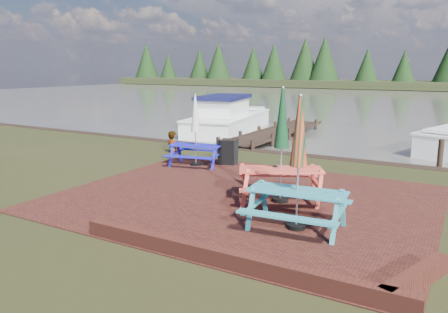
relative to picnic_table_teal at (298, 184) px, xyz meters
name	(u,v)px	position (x,y,z in m)	size (l,w,h in m)	color
ground	(225,210)	(-1.89, 0.36, -0.95)	(120.00, 120.00, 0.00)	black
paving	(244,198)	(-1.89, 1.36, -0.94)	(9.00, 7.50, 0.02)	#3B1513
brick_wall	(266,263)	(0.26, -2.05, -0.80)	(6.21, 1.79, 0.30)	#4C1E16
water	(416,102)	(-1.89, 37.36, -0.95)	(120.00, 60.00, 0.02)	#403D37
far_treeline	(441,67)	(-1.89, 66.36, 2.33)	(120.00, 10.00, 8.10)	black
picnic_table_teal	(298,184)	(0.00, 0.00, 0.00)	(2.09, 1.89, 2.71)	teal
picnic_table_red	(281,163)	(-0.99, 1.53, 0.03)	(2.60, 2.50, 2.78)	#D24535
picnic_table_blue	(196,142)	(-4.99, 3.87, -0.12)	(2.00, 1.86, 2.36)	#1817B2
chalkboard	(228,152)	(-4.08, 4.45, -0.49)	(0.59, 0.72, 0.89)	black
jetty	(276,132)	(-5.39, 11.64, -0.83)	(1.76, 9.08, 1.00)	black
boat_jetty	(228,120)	(-8.55, 12.45, -0.49)	(3.86, 7.91, 2.20)	white
person	(173,131)	(-6.97, 5.27, -0.10)	(0.62, 0.41, 1.70)	gray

